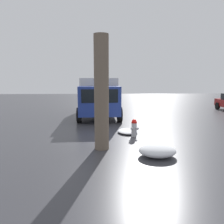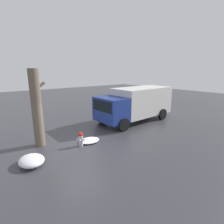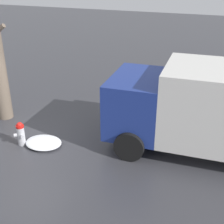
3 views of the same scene
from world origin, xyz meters
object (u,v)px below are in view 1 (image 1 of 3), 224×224
(tree_trunk, at_px, (101,93))
(pedestrian, at_px, (105,106))
(fire_hydrant, at_px, (134,128))
(delivery_truck, at_px, (99,95))

(tree_trunk, relative_size, pedestrian, 2.45)
(fire_hydrant, distance_m, delivery_truck, 6.27)
(fire_hydrant, relative_size, tree_trunk, 0.19)
(fire_hydrant, height_order, pedestrian, pedestrian)
(pedestrian, bearing_deg, delivery_truck, 170.93)
(tree_trunk, xyz_separation_m, pedestrian, (5.79, -0.21, -1.16))
(fire_hydrant, distance_m, pedestrian, 4.31)
(tree_trunk, distance_m, delivery_truck, 7.69)
(delivery_truck, xyz_separation_m, pedestrian, (-1.87, -0.41, -0.56))
(fire_hydrant, xyz_separation_m, pedestrian, (4.08, 1.27, 0.51))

